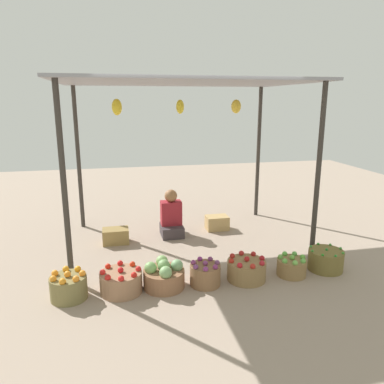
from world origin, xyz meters
name	(u,v)px	position (x,y,z in m)	size (l,w,h in m)	color
ground_plane	(184,240)	(0.00, 0.00, 0.00)	(14.00, 14.00, 0.00)	gray
market_stall_structure	(184,93)	(0.00, 0.01, 2.31)	(3.60, 2.43, 2.49)	#38332D
vendor_person	(171,218)	(-0.16, 0.30, 0.30)	(0.36, 0.44, 0.78)	#40373A
basket_oranges	(69,287)	(-1.64, -1.49, 0.15)	(0.41, 0.41, 0.34)	olive
basket_red_tomatoes	(121,281)	(-1.05, -1.46, 0.13)	(0.50, 0.50, 0.31)	#9A7152
basket_cabbages	(164,276)	(-0.54, -1.46, 0.15)	(0.50, 0.50, 0.36)	#8B5E41
basket_purple_onions	(205,274)	(-0.03, -1.50, 0.14)	(0.38, 0.38, 0.31)	#876040
basket_red_apples	(246,270)	(0.51, -1.48, 0.13)	(0.49, 0.49, 0.31)	olive
basket_green_apples	(292,266)	(1.12, -1.49, 0.12)	(0.38, 0.38, 0.28)	olive
basket_green_chilies	(326,260)	(1.64, -1.44, 0.14)	(0.46, 0.46, 0.30)	brown
wooden_crate_near_vendor	(217,223)	(0.66, 0.41, 0.12)	(0.38, 0.28, 0.24)	tan
wooden_crate_stacked_rear	(116,236)	(-1.09, 0.13, 0.12)	(0.40, 0.28, 0.24)	olive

